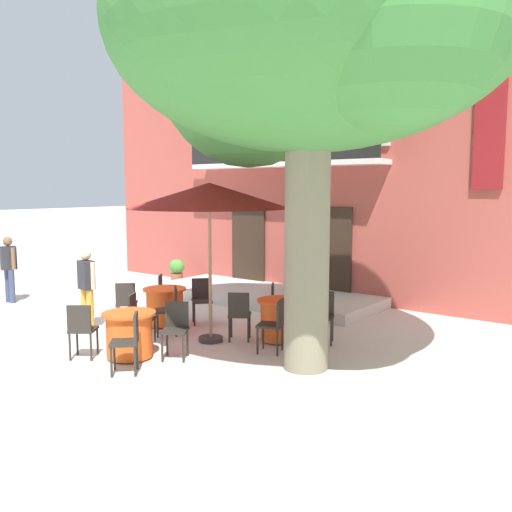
# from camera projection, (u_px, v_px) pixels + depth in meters

# --- Properties ---
(ground_plane) EXTENTS (120.00, 120.00, 0.00)m
(ground_plane) POSITION_uv_depth(u_px,v_px,m) (129.00, 330.00, 10.73)
(ground_plane) COLOR silver
(building_facade) EXTENTS (13.00, 5.09, 7.50)m
(building_facade) POSITION_uv_depth(u_px,v_px,m) (329.00, 153.00, 15.56)
(building_facade) COLOR #B24C42
(building_facade) RESTS_ON ground
(entrance_step_platform) EXTENTS (5.77, 2.21, 0.25)m
(entrance_step_platform) POSITION_uv_depth(u_px,v_px,m) (263.00, 295.00, 13.58)
(entrance_step_platform) COLOR silver
(entrance_step_platform) RESTS_ON ground
(plane_tree) EXTENTS (6.40, 5.62, 7.01)m
(plane_tree) POSITION_uv_depth(u_px,v_px,m) (306.00, 32.00, 7.96)
(plane_tree) COLOR #7F755B
(plane_tree) RESTS_ON ground
(cafe_table_near_tree) EXTENTS (0.86, 0.86, 0.76)m
(cafe_table_near_tree) POSITION_uv_depth(u_px,v_px,m) (165.00, 306.00, 11.08)
(cafe_table_near_tree) COLOR #EA561E
(cafe_table_near_tree) RESTS_ON ground
(cafe_chair_near_tree_0) EXTENTS (0.56, 0.56, 0.91)m
(cafe_chair_near_tree_0) POSITION_uv_depth(u_px,v_px,m) (202.00, 297.00, 11.28)
(cafe_chair_near_tree_0) COLOR #2D2823
(cafe_chair_near_tree_0) RESTS_ON ground
(cafe_chair_near_tree_1) EXTENTS (0.56, 0.56, 0.91)m
(cafe_chair_near_tree_1) POSITION_uv_depth(u_px,v_px,m) (165.00, 292.00, 11.81)
(cafe_chair_near_tree_1) COLOR #2D2823
(cafe_chair_near_tree_1) RESTS_ON ground
(cafe_chair_near_tree_2) EXTENTS (0.57, 0.57, 0.91)m
(cafe_chair_near_tree_2) POSITION_uv_depth(u_px,v_px,m) (126.00, 301.00, 10.90)
(cafe_chair_near_tree_2) COLOR #2D2823
(cafe_chair_near_tree_2) RESTS_ON ground
(cafe_chair_near_tree_3) EXTENTS (0.56, 0.56, 0.91)m
(cafe_chair_near_tree_3) POSITION_uv_depth(u_px,v_px,m) (170.00, 307.00, 10.35)
(cafe_chair_near_tree_3) COLOR #2D2823
(cafe_chair_near_tree_3) RESTS_ON ground
(cafe_table_middle) EXTENTS (0.86, 0.86, 0.76)m
(cafe_table_middle) POSITION_uv_depth(u_px,v_px,m) (129.00, 335.00, 8.93)
(cafe_table_middle) COLOR #EA561E
(cafe_table_middle) RESTS_ON ground
(cafe_chair_middle_0) EXTENTS (0.56, 0.56, 0.91)m
(cafe_chair_middle_0) POSITION_uv_depth(u_px,v_px,m) (82.00, 327.00, 8.86)
(cafe_chair_middle_0) COLOR #2D2823
(cafe_chair_middle_0) RESTS_ON ground
(cafe_chair_middle_1) EXTENTS (0.57, 0.57, 0.91)m
(cafe_chair_middle_1) POSITION_uv_depth(u_px,v_px,m) (129.00, 339.00, 8.19)
(cafe_chair_middle_1) COLOR #2D2823
(cafe_chair_middle_1) RESTS_ON ground
(cafe_chair_middle_2) EXTENTS (0.55, 0.55, 0.91)m
(cafe_chair_middle_2) POSITION_uv_depth(u_px,v_px,m) (176.00, 326.00, 8.94)
(cafe_chair_middle_2) COLOR #2D2823
(cafe_chair_middle_2) RESTS_ON ground
(cafe_chair_middle_3) EXTENTS (0.55, 0.55, 0.91)m
(cafe_chair_middle_3) POSITION_uv_depth(u_px,v_px,m) (138.00, 316.00, 9.67)
(cafe_chair_middle_3) COLOR #2D2823
(cafe_chair_middle_3) RESTS_ON ground
(cafe_table_front) EXTENTS (0.86, 0.86, 0.76)m
(cafe_table_front) POSITION_uv_depth(u_px,v_px,m) (281.00, 319.00, 9.96)
(cafe_table_front) COLOR #EA561E
(cafe_table_front) RESTS_ON ground
(cafe_chair_front_0) EXTENTS (0.55, 0.55, 0.91)m
(cafe_chair_front_0) POSITION_uv_depth(u_px,v_px,m) (278.00, 303.00, 10.69)
(cafe_chair_front_0) COLOR #2D2823
(cafe_chair_front_0) RESTS_ON ground
(cafe_chair_front_1) EXTENTS (0.56, 0.56, 0.91)m
(cafe_chair_front_1) POSITION_uv_depth(u_px,v_px,m) (239.00, 312.00, 9.91)
(cafe_chair_front_1) COLOR #2D2823
(cafe_chair_front_1) RESTS_ON ground
(cafe_chair_front_2) EXTENTS (0.52, 0.52, 0.91)m
(cafe_chair_front_2) POSITION_uv_depth(u_px,v_px,m) (274.00, 322.00, 9.20)
(cafe_chair_front_2) COLOR #2D2823
(cafe_chair_front_2) RESTS_ON ground
(cafe_chair_front_3) EXTENTS (0.54, 0.54, 0.91)m
(cafe_chair_front_3) POSITION_uv_depth(u_px,v_px,m) (323.00, 313.00, 9.86)
(cafe_chair_front_3) COLOR #2D2823
(cafe_chair_front_3) RESTS_ON ground
(cafe_umbrella) EXTENTS (2.90, 2.90, 2.85)m
(cafe_umbrella) POSITION_uv_depth(u_px,v_px,m) (209.00, 196.00, 9.65)
(cafe_umbrella) COLOR #997A56
(cafe_umbrella) RESTS_ON ground
(ground_planter_left) EXTENTS (0.45, 0.45, 0.75)m
(ground_planter_left) POSITION_uv_depth(u_px,v_px,m) (177.00, 271.00, 15.68)
(ground_planter_left) COLOR #995638
(ground_planter_left) RESTS_ON ground
(pedestrian_near_entrance) EXTENTS (0.53, 0.28, 1.59)m
(pedestrian_near_entrance) POSITION_uv_depth(u_px,v_px,m) (87.00, 284.00, 10.70)
(pedestrian_near_entrance) COLOR gold
(pedestrian_near_entrance) RESTS_ON ground
(pedestrian_mid_plaza) EXTENTS (0.53, 0.39, 1.60)m
(pedestrian_mid_plaza) POSITION_uv_depth(u_px,v_px,m) (9.00, 266.00, 13.24)
(pedestrian_mid_plaza) COLOR #384260
(pedestrian_mid_plaza) RESTS_ON ground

